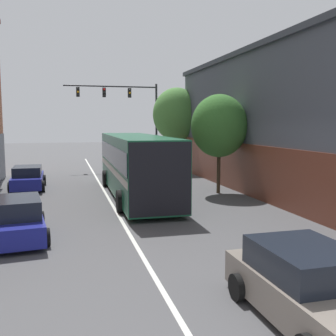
# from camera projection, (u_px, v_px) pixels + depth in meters

# --- Properties ---
(lane_center_line) EXTENTS (0.14, 47.85, 0.01)m
(lane_center_line) POSITION_uv_depth(u_px,v_px,m) (109.00, 199.00, 20.42)
(lane_center_line) COLOR silver
(lane_center_line) RESTS_ON ground_plane
(building_right_storefront) EXTENTS (9.16, 23.46, 8.03)m
(building_right_storefront) POSITION_uv_depth(u_px,v_px,m) (319.00, 120.00, 22.30)
(building_right_storefront) COLOR #4C515B
(building_right_storefront) RESTS_ON ground_plane
(bus) EXTENTS (3.02, 12.21, 3.27)m
(bus) POSITION_uv_depth(u_px,v_px,m) (135.00, 162.00, 21.12)
(bus) COLOR #145133
(bus) RESTS_ON ground_plane
(hatchback_foreground) EXTENTS (2.16, 4.23, 1.49)m
(hatchback_foreground) POSITION_uv_depth(u_px,v_px,m) (310.00, 288.00, 7.75)
(hatchback_foreground) COLOR slate
(hatchback_foreground) RESTS_ON ground_plane
(parked_car_left_near) EXTENTS (2.28, 4.32, 1.44)m
(parked_car_left_near) POSITION_uv_depth(u_px,v_px,m) (17.00, 219.00, 13.37)
(parked_car_left_near) COLOR navy
(parked_car_left_near) RESTS_ON ground_plane
(parked_car_left_mid) EXTENTS (2.04, 4.35, 1.39)m
(parked_car_left_mid) POSITION_uv_depth(u_px,v_px,m) (28.00, 178.00, 23.54)
(parked_car_left_mid) COLOR navy
(parked_car_left_mid) RESTS_ON ground_plane
(traffic_signal_gantry) EXTENTS (8.02, 0.36, 7.35)m
(traffic_signal_gantry) POSITION_uv_depth(u_px,v_px,m) (128.00, 106.00, 33.99)
(traffic_signal_gantry) COLOR black
(traffic_signal_gantry) RESTS_ON ground_plane
(street_tree_near) EXTENTS (3.18, 2.86, 5.53)m
(street_tree_near) POSITION_uv_depth(u_px,v_px,m) (219.00, 126.00, 21.82)
(street_tree_near) COLOR #3D2D1E
(street_tree_near) RESTS_ON ground_plane
(street_tree_far) EXTENTS (3.92, 3.53, 6.81)m
(street_tree_far) POSITION_uv_depth(u_px,v_px,m) (177.00, 114.00, 32.07)
(street_tree_far) COLOR #3D2D1E
(street_tree_far) RESTS_ON ground_plane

